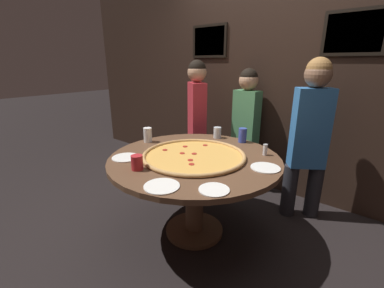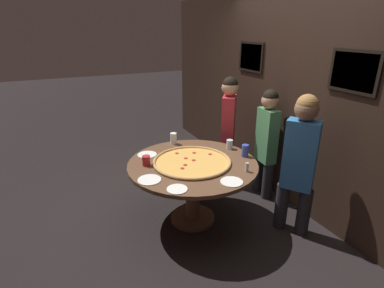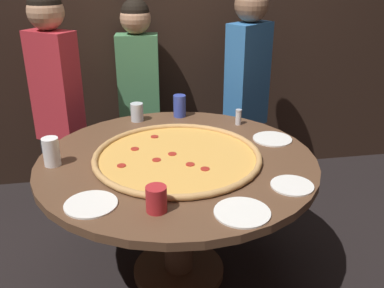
% 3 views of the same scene
% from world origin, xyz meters
% --- Properties ---
extents(ground_plane, '(24.00, 24.00, 0.00)m').
position_xyz_m(ground_plane, '(0.00, 0.00, 0.00)').
color(ground_plane, black).
extents(back_wall, '(6.40, 0.08, 2.60)m').
position_xyz_m(back_wall, '(0.00, 1.32, 1.30)').
color(back_wall, black).
rests_on(back_wall, ground_plane).
extents(dining_table, '(1.43, 1.43, 0.74)m').
position_xyz_m(dining_table, '(0.00, 0.00, 0.59)').
color(dining_table, brown).
rests_on(dining_table, ground_plane).
extents(giant_pizza, '(0.87, 0.87, 0.03)m').
position_xyz_m(giant_pizza, '(0.00, -0.01, 0.75)').
color(giant_pizza, '#E5A84C').
rests_on(giant_pizza, dining_table).
extents(drink_cup_beside_pizza, '(0.09, 0.09, 0.11)m').
position_xyz_m(drink_cup_beside_pizza, '(-0.15, -0.48, 0.80)').
color(drink_cup_beside_pizza, '#B22328').
rests_on(drink_cup_beside_pizza, dining_table).
extents(drink_cup_centre_back, '(0.08, 0.08, 0.11)m').
position_xyz_m(drink_cup_centre_back, '(-0.17, 0.58, 0.80)').
color(drink_cup_centre_back, silver).
rests_on(drink_cup_centre_back, dining_table).
extents(drink_cup_front_edge, '(0.08, 0.08, 0.14)m').
position_xyz_m(drink_cup_front_edge, '(0.11, 0.62, 0.81)').
color(drink_cup_front_edge, '#384CB7').
rests_on(drink_cup_front_edge, dining_table).
extents(drink_cup_near_right, '(0.08, 0.08, 0.14)m').
position_xyz_m(drink_cup_near_right, '(-0.62, 0.03, 0.81)').
color(drink_cup_near_right, white).
rests_on(drink_cup_near_right, dining_table).
extents(white_plate_near_front, '(0.22, 0.22, 0.01)m').
position_xyz_m(white_plate_near_front, '(-0.42, -0.39, 0.74)').
color(white_plate_near_front, white).
rests_on(white_plate_near_front, dining_table).
extents(white_plate_beside_cup, '(0.22, 0.22, 0.01)m').
position_xyz_m(white_plate_beside_cup, '(0.57, 0.14, 0.74)').
color(white_plate_beside_cup, white).
rests_on(white_plate_beside_cup, dining_table).
extents(white_plate_right_side, '(0.19, 0.19, 0.01)m').
position_xyz_m(white_plate_right_side, '(0.47, -0.39, 0.74)').
color(white_plate_right_side, white).
rests_on(white_plate_right_side, dining_table).
extents(white_plate_far_back, '(0.23, 0.23, 0.01)m').
position_xyz_m(white_plate_far_back, '(0.19, -0.56, 0.74)').
color(white_plate_far_back, white).
rests_on(white_plate_far_back, dining_table).
extents(condiment_shaker, '(0.04, 0.04, 0.10)m').
position_xyz_m(condiment_shaker, '(0.44, 0.41, 0.79)').
color(condiment_shaker, silver).
rests_on(condiment_shaker, dining_table).
extents(diner_far_left, '(0.37, 0.22, 1.44)m').
position_xyz_m(diner_far_left, '(-0.12, 1.11, 0.81)').
color(diner_far_left, '#232328').
rests_on(diner_far_left, ground_plane).
extents(diner_centre_back, '(0.39, 0.34, 1.54)m').
position_xyz_m(diner_centre_back, '(0.64, 0.91, 0.87)').
color(diner_centre_back, '#232328').
rests_on(diner_centre_back, ground_plane).
extents(diner_side_right, '(0.38, 0.34, 1.53)m').
position_xyz_m(diner_side_right, '(-0.68, 0.88, 0.87)').
color(diner_side_right, '#232328').
rests_on(diner_side_right, ground_plane).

